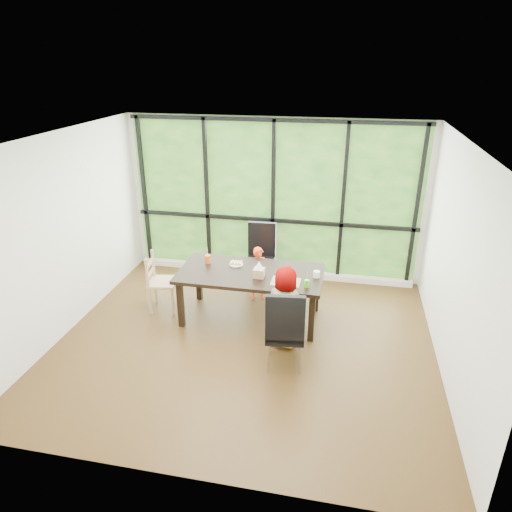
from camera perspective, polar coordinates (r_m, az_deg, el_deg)
name	(u,v)px	position (r m, az deg, el deg)	size (l,w,h in m)	color
ground	(245,342)	(6.35, -1.38, -10.59)	(5.00, 5.00, 0.00)	black
back_wall	(274,199)	(7.79, 2.20, 7.02)	(5.00, 5.00, 0.00)	silver
foliage_backdrop	(273,200)	(7.77, 2.18, 6.98)	(4.80, 0.02, 2.65)	#1F4D1A
window_mullions	(273,200)	(7.73, 2.13, 6.90)	(4.80, 0.06, 2.65)	black
window_sill	(272,272)	(8.16, 1.95, -1.95)	(4.80, 0.12, 0.10)	silver
dining_table	(251,295)	(6.70, -0.67, -4.90)	(2.04, 1.02, 0.75)	black
chair_window_leather	(260,257)	(7.52, 0.52, -0.17)	(0.46, 0.46, 1.08)	black
chair_interior_leather	(285,327)	(5.65, 3.62, -8.84)	(0.46, 0.46, 1.08)	black
chair_end_beech	(163,282)	(7.05, -11.49, -3.19)	(0.42, 0.40, 0.90)	tan
child_toddler	(259,273)	(7.20, 0.35, -2.18)	(0.32, 0.21, 0.87)	#FF4218
child_older	(287,307)	(6.02, 3.83, -6.38)	(0.55, 0.36, 1.13)	slate
placemat	(286,282)	(6.26, 3.71, -3.20)	(0.39, 0.29, 0.01)	tan
plate_far	(236,264)	(6.76, -2.49, -1.03)	(0.20, 0.20, 0.01)	white
plate_near	(285,281)	(6.26, 3.57, -3.12)	(0.25, 0.25, 0.02)	white
orange_cup	(208,259)	(6.82, -6.00, -0.39)	(0.08, 0.08, 0.12)	#DD5A10
green_cup	(307,283)	(6.13, 6.32, -3.41)	(0.07, 0.07, 0.10)	#55CD24
white_mug	(317,274)	(6.41, 7.52, -2.25)	(0.09, 0.09, 0.09)	white
tissue_box	(259,273)	(6.35, 0.37, -2.10)	(0.15, 0.15, 0.13)	tan
crepe_rolls_far	(236,263)	(6.75, -2.50, -0.84)	(0.20, 0.12, 0.04)	tan
crepe_rolls_near	(285,279)	(6.25, 3.57, -2.91)	(0.15, 0.12, 0.04)	tan
straw_white	(207,253)	(6.78, -6.04, 0.40)	(0.01, 0.01, 0.20)	white
straw_pink	(307,277)	(6.09, 6.36, -2.64)	(0.01, 0.01, 0.20)	pink
tissue	(259,265)	(6.30, 0.38, -1.12)	(0.12, 0.12, 0.11)	white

